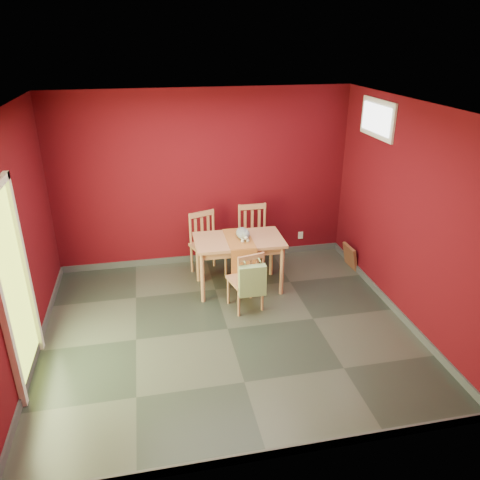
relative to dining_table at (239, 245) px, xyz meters
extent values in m
plane|color=#2D342D|center=(-0.35, -1.01, -0.67)|extent=(4.50, 4.50, 0.00)
plane|color=#4F080F|center=(-0.35, 0.99, 0.68)|extent=(4.50, 0.00, 4.50)
plane|color=#4F080F|center=(-0.35, -3.01, 0.68)|extent=(4.50, 0.00, 4.50)
plane|color=#4F080F|center=(-2.60, -1.01, 0.68)|extent=(0.00, 4.00, 4.00)
plane|color=#4F080F|center=(1.90, -1.01, 0.68)|extent=(0.00, 4.00, 4.00)
plane|color=white|center=(-0.35, -1.01, 2.03)|extent=(4.50, 4.50, 0.00)
cube|color=#3F4244|center=(-0.35, 0.98, -0.62)|extent=(4.50, 0.02, 0.10)
cube|color=#3F4244|center=(-0.35, -2.99, -0.62)|extent=(4.50, 0.02, 0.10)
cube|color=#3F4244|center=(-2.58, -1.01, -0.62)|extent=(0.03, 4.00, 0.10)
cube|color=#3F4244|center=(1.89, -1.01, -0.62)|extent=(0.03, 4.00, 0.10)
cube|color=#B7D838|center=(-2.58, -1.41, 0.35)|extent=(0.02, 0.85, 2.05)
cube|color=white|center=(-2.56, -1.87, 0.39)|extent=(0.06, 0.08, 2.13)
cube|color=white|center=(-2.56, -0.94, 0.39)|extent=(0.06, 0.08, 2.13)
cube|color=white|center=(1.89, -0.01, 1.68)|extent=(0.03, 0.90, 0.50)
cube|color=white|center=(1.86, -0.01, 1.68)|extent=(0.02, 0.76, 0.36)
cube|color=silver|center=(1.25, 0.98, -0.37)|extent=(0.08, 0.02, 0.12)
cube|color=#B77A55|center=(0.00, 0.00, 0.08)|extent=(1.24, 0.74, 0.04)
cube|color=#B77A55|center=(0.00, 0.00, 0.00)|extent=(1.12, 0.61, 0.10)
cylinder|color=#B77A55|center=(-0.56, -0.29, -0.31)|extent=(0.06, 0.06, 0.73)
cylinder|color=#B77A55|center=(-0.55, 0.31, -0.31)|extent=(0.06, 0.06, 0.73)
cylinder|color=#B77A55|center=(0.55, -0.31, -0.31)|extent=(0.06, 0.06, 0.73)
cylinder|color=#B77A55|center=(0.56, 0.29, -0.31)|extent=(0.06, 0.06, 0.73)
cube|color=#A25B29|center=(0.00, 0.00, 0.10)|extent=(0.37, 0.74, 0.01)
cube|color=#A25B29|center=(0.00, -0.37, -0.09)|extent=(0.35, 0.01, 0.37)
cube|color=#B77A55|center=(-0.37, 0.50, -0.21)|extent=(0.57, 0.57, 0.04)
cylinder|color=#B77A55|center=(-0.49, 0.25, -0.45)|extent=(0.04, 0.04, 0.44)
cylinder|color=#B77A55|center=(-0.61, 0.62, -0.45)|extent=(0.04, 0.04, 0.44)
cylinder|color=#B77A55|center=(-0.12, 0.38, -0.45)|extent=(0.04, 0.04, 0.44)
cylinder|color=#B77A55|center=(-0.25, 0.74, -0.45)|extent=(0.04, 0.04, 0.44)
cylinder|color=#B77A55|center=(-0.61, 0.62, 0.05)|extent=(0.04, 0.04, 0.48)
cylinder|color=#B77A55|center=(-0.25, 0.74, 0.05)|extent=(0.04, 0.04, 0.48)
cube|color=#B77A55|center=(-0.43, 0.68, 0.24)|extent=(0.40, 0.17, 0.07)
cube|color=#B77A55|center=(-0.53, 0.65, 0.00)|extent=(0.04, 0.03, 0.37)
cube|color=#B77A55|center=(-0.43, 0.68, 0.00)|extent=(0.04, 0.03, 0.37)
cube|color=#B77A55|center=(-0.33, 0.72, 0.00)|extent=(0.04, 0.03, 0.37)
cube|color=#B77A55|center=(0.36, 0.53, -0.19)|extent=(0.47, 0.47, 0.04)
cylinder|color=#B77A55|center=(0.16, 0.33, -0.44)|extent=(0.04, 0.04, 0.46)
cylinder|color=#B77A55|center=(0.16, 0.73, -0.44)|extent=(0.04, 0.04, 0.46)
cylinder|color=#B77A55|center=(0.56, 0.33, -0.44)|extent=(0.04, 0.04, 0.46)
cylinder|color=#B77A55|center=(0.56, 0.73, -0.44)|extent=(0.04, 0.04, 0.46)
cylinder|color=#B77A55|center=(0.16, 0.73, 0.08)|extent=(0.04, 0.04, 0.50)
cylinder|color=#B77A55|center=(0.56, 0.73, 0.08)|extent=(0.04, 0.04, 0.50)
cube|color=#B77A55|center=(0.36, 0.73, 0.29)|extent=(0.42, 0.04, 0.08)
cube|color=#B77A55|center=(0.25, 0.73, 0.03)|extent=(0.04, 0.02, 0.39)
cube|color=#B77A55|center=(0.36, 0.73, 0.03)|extent=(0.04, 0.02, 0.39)
cube|color=#B77A55|center=(0.47, 0.73, 0.03)|extent=(0.04, 0.02, 0.39)
cube|color=#B77A55|center=(-0.02, -0.54, -0.27)|extent=(0.48, 0.48, 0.04)
cylinder|color=#B77A55|center=(0.10, -0.34, -0.48)|extent=(0.03, 0.03, 0.39)
cylinder|color=#B77A55|center=(0.18, -0.67, -0.48)|extent=(0.03, 0.03, 0.39)
cylinder|color=#B77A55|center=(-0.23, -0.41, -0.48)|extent=(0.03, 0.03, 0.39)
cylinder|color=#B77A55|center=(-0.15, -0.75, -0.48)|extent=(0.03, 0.03, 0.39)
cylinder|color=#B77A55|center=(0.18, -0.67, -0.03)|extent=(0.03, 0.03, 0.43)
cylinder|color=#B77A55|center=(-0.15, -0.75, -0.03)|extent=(0.03, 0.03, 0.43)
cube|color=#B77A55|center=(0.01, -0.71, 0.14)|extent=(0.36, 0.12, 0.07)
cube|color=#B77A55|center=(0.11, -0.69, -0.07)|extent=(0.04, 0.03, 0.33)
cube|color=#B77A55|center=(0.01, -0.71, -0.07)|extent=(0.04, 0.03, 0.33)
cube|color=#B77A55|center=(-0.08, -0.73, -0.07)|extent=(0.04, 0.03, 0.33)
cube|color=#7F9961|center=(0.01, -0.79, -0.15)|extent=(0.35, 0.11, 0.41)
cylinder|color=#7F9961|center=(-0.08, -0.73, 0.12)|extent=(0.02, 0.17, 0.02)
cylinder|color=#7F9961|center=(0.11, -0.73, 0.12)|extent=(0.02, 0.17, 0.02)
cube|color=brown|center=(1.84, 0.28, -0.49)|extent=(0.14, 0.37, 0.36)
cube|color=black|center=(1.84, 0.28, -0.49)|extent=(0.09, 0.26, 0.25)
camera|label=1|loc=(-1.18, -5.84, 2.71)|focal=35.00mm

